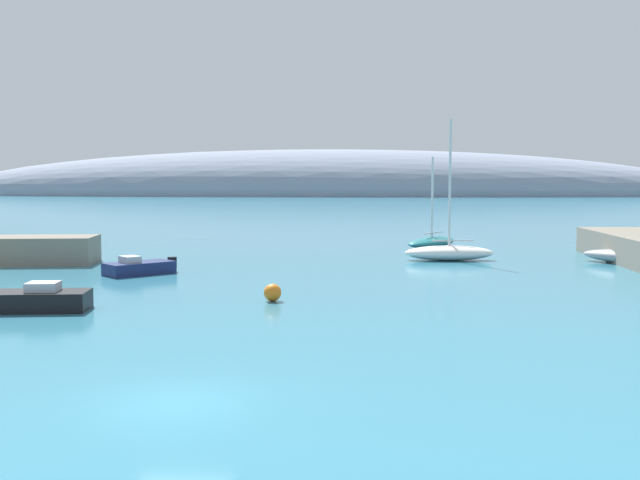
{
  "coord_description": "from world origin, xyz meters",
  "views": [
    {
      "loc": [
        4.86,
        -18.61,
        5.77
      ],
      "look_at": [
        2.29,
        22.19,
        2.37
      ],
      "focal_mm": 42.14,
      "sensor_mm": 36.0,
      "label": 1
    }
  ],
  "objects_px": {
    "motorboat_navy_foreground": "(139,267)",
    "motorboat_black_alongside_breakwater": "(25,300)",
    "sailboat_teal_outer_mooring": "(432,241)",
    "mooring_buoy_orange": "(273,293)",
    "sailboat_grey_near_shore": "(640,257)",
    "sailboat_white_mid_mooring": "(449,252)"
  },
  "relations": [
    {
      "from": "motorboat_navy_foreground",
      "to": "sailboat_teal_outer_mooring",
      "type": "bearing_deg",
      "value": -179.67
    },
    {
      "from": "sailboat_white_mid_mooring",
      "to": "motorboat_black_alongside_breakwater",
      "type": "bearing_deg",
      "value": 42.43
    },
    {
      "from": "sailboat_grey_near_shore",
      "to": "sailboat_white_mid_mooring",
      "type": "xyz_separation_m",
      "value": [
        -12.24,
        2.35,
        0.04
      ]
    },
    {
      "from": "motorboat_black_alongside_breakwater",
      "to": "mooring_buoy_orange",
      "type": "height_order",
      "value": "motorboat_black_alongside_breakwater"
    },
    {
      "from": "motorboat_navy_foreground",
      "to": "motorboat_black_alongside_breakwater",
      "type": "xyz_separation_m",
      "value": [
        -1.24,
        -12.43,
        0.05
      ]
    },
    {
      "from": "motorboat_black_alongside_breakwater",
      "to": "motorboat_navy_foreground",
      "type": "bearing_deg",
      "value": 76.87
    },
    {
      "from": "sailboat_teal_outer_mooring",
      "to": "sailboat_grey_near_shore",
      "type": "bearing_deg",
      "value": 78.87
    },
    {
      "from": "sailboat_teal_outer_mooring",
      "to": "mooring_buoy_orange",
      "type": "xyz_separation_m",
      "value": [
        -9.78,
        -28.1,
        -0.07
      ]
    },
    {
      "from": "mooring_buoy_orange",
      "to": "motorboat_black_alongside_breakwater",
      "type": "bearing_deg",
      "value": -163.11
    },
    {
      "from": "sailboat_white_mid_mooring",
      "to": "mooring_buoy_orange",
      "type": "height_order",
      "value": "sailboat_white_mid_mooring"
    },
    {
      "from": "sailboat_grey_near_shore",
      "to": "sailboat_white_mid_mooring",
      "type": "height_order",
      "value": "sailboat_grey_near_shore"
    },
    {
      "from": "sailboat_grey_near_shore",
      "to": "mooring_buoy_orange",
      "type": "distance_m",
      "value": 27.37
    },
    {
      "from": "motorboat_navy_foreground",
      "to": "mooring_buoy_orange",
      "type": "relative_size",
      "value": 5.06
    },
    {
      "from": "mooring_buoy_orange",
      "to": "sailboat_grey_near_shore",
      "type": "bearing_deg",
      "value": 35.19
    },
    {
      "from": "sailboat_teal_outer_mooring",
      "to": "motorboat_black_alongside_breakwater",
      "type": "xyz_separation_m",
      "value": [
        -20.23,
        -31.27,
        -0.01
      ]
    },
    {
      "from": "sailboat_teal_outer_mooring",
      "to": "motorboat_navy_foreground",
      "type": "height_order",
      "value": "sailboat_teal_outer_mooring"
    },
    {
      "from": "sailboat_grey_near_shore",
      "to": "mooring_buoy_orange",
      "type": "height_order",
      "value": "sailboat_grey_near_shore"
    },
    {
      "from": "sailboat_white_mid_mooring",
      "to": "mooring_buoy_orange",
      "type": "distance_m",
      "value": 20.76
    },
    {
      "from": "motorboat_navy_foreground",
      "to": "motorboat_black_alongside_breakwater",
      "type": "distance_m",
      "value": 12.5
    },
    {
      "from": "sailboat_teal_outer_mooring",
      "to": "mooring_buoy_orange",
      "type": "distance_m",
      "value": 29.75
    },
    {
      "from": "sailboat_teal_outer_mooring",
      "to": "motorboat_black_alongside_breakwater",
      "type": "relative_size",
      "value": 1.24
    },
    {
      "from": "sailboat_teal_outer_mooring",
      "to": "motorboat_black_alongside_breakwater",
      "type": "distance_m",
      "value": 37.24
    }
  ]
}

